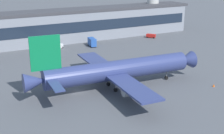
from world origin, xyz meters
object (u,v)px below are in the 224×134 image
at_px(traffic_cone_0, 214,85).
at_px(pushback_tractor, 58,46).
at_px(stair_truck, 92,42).
at_px(follow_me_car, 151,36).
at_px(airliner, 116,70).

bearing_deg(traffic_cone_0, pushback_tractor, 111.62).
xyz_separation_m(stair_truck, pushback_tractor, (-14.35, 2.76, -0.93)).
relative_size(follow_me_car, traffic_cone_0, 6.17).
bearing_deg(follow_me_car, traffic_cone_0, -109.59).
bearing_deg(stair_truck, follow_me_car, 3.33).
relative_size(airliner, traffic_cone_0, 69.20).
bearing_deg(pushback_tractor, traffic_cone_0, -68.38).
bearing_deg(follow_me_car, pushback_tractor, 178.93).
xyz_separation_m(stair_truck, traffic_cone_0, (10.46, -59.83, -1.61)).
distance_m(stair_truck, traffic_cone_0, 60.76).
relative_size(stair_truck, traffic_cone_0, 8.48).
distance_m(stair_truck, pushback_tractor, 14.64).
xyz_separation_m(follow_me_car, stair_truck, (-32.42, -1.89, 0.89)).
relative_size(follow_me_car, stair_truck, 0.73).
xyz_separation_m(pushback_tractor, traffic_cone_0, (24.81, -62.59, -0.68)).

